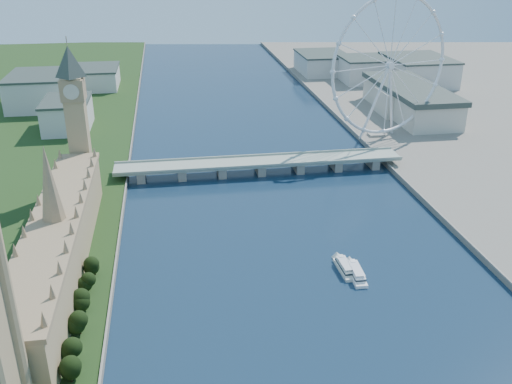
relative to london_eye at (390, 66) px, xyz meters
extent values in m
cube|color=tan|center=(-247.98, -185.08, -50.52)|extent=(24.00, 200.00, 28.00)
cone|color=#937A59|center=(-247.98, -185.08, -14.52)|extent=(12.00, 12.00, 40.00)
cube|color=tan|center=(-247.98, -77.08, -24.52)|extent=(13.00, 13.00, 80.00)
cube|color=#937A59|center=(-247.98, -77.08, 7.48)|extent=(15.00, 15.00, 14.00)
pyramid|color=#2D3833|center=(-247.98, -77.08, 35.48)|extent=(20.02, 20.02, 20.00)
cube|color=gray|center=(-119.98, -55.08, -59.02)|extent=(220.00, 22.00, 2.00)
cube|color=gray|center=(-209.98, -55.08, -63.77)|extent=(6.00, 20.00, 7.50)
cube|color=gray|center=(-179.98, -55.08, -63.77)|extent=(6.00, 20.00, 7.50)
cube|color=gray|center=(-149.98, -55.08, -63.77)|extent=(6.00, 20.00, 7.50)
cube|color=gray|center=(-119.98, -55.08, -63.77)|extent=(6.00, 20.00, 7.50)
cube|color=gray|center=(-89.98, -55.08, -63.77)|extent=(6.00, 20.00, 7.50)
cube|color=gray|center=(-59.98, -55.08, -63.77)|extent=(6.00, 20.00, 7.50)
cube|color=gray|center=(-29.98, -55.08, -63.77)|extent=(6.00, 20.00, 7.50)
torus|color=silver|center=(0.02, -0.08, 0.48)|extent=(113.60, 39.12, 118.60)
cylinder|color=silver|center=(0.02, -0.08, 0.48)|extent=(7.25, 6.61, 6.00)
cube|color=gray|center=(-2.98, 9.92, -63.52)|extent=(14.00, 10.00, 2.00)
cube|color=beige|center=(-279.98, 74.92, -51.52)|extent=(40.00, 60.00, 26.00)
cube|color=beige|center=(-319.98, 164.92, -48.52)|extent=(60.00, 80.00, 32.00)
cube|color=beige|center=(-269.98, 244.92, -53.52)|extent=(50.00, 70.00, 22.00)
cube|color=beige|center=(60.02, 224.92, -50.52)|extent=(60.00, 60.00, 28.00)
cube|color=beige|center=(120.02, 204.92, -49.52)|extent=(70.00, 90.00, 30.00)
cube|color=beige|center=(20.02, 284.92, -52.52)|extent=(60.00, 80.00, 24.00)
camera|label=1|loc=(-186.77, -459.20, 95.04)|focal=40.00mm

